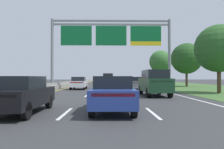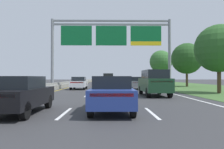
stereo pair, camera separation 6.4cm
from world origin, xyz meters
name	(u,v)px [view 1 (the left image)]	position (x,y,z in m)	size (l,w,h in m)	color
ground_plane	(109,87)	(0.00, 35.00, 0.00)	(220.00, 220.00, 0.00)	#333335
lane_striping	(109,87)	(0.00, 34.54, 0.00)	(11.96, 106.00, 0.01)	white
grass_verge_right	(198,87)	(13.95, 35.00, 0.01)	(14.00, 110.00, 0.02)	#3D602D
median_barrier_concrete	(66,85)	(-6.60, 35.00, 0.35)	(0.60, 110.00, 0.85)	gray
overhead_sign_gantry	(111,39)	(0.30, 28.34, 6.29)	(15.06, 0.42, 8.82)	gray
pickup_truck_gold	(108,80)	(-0.12, 39.39, 1.07)	(2.02, 5.41, 2.20)	#A38438
car_blue_centre_lane_sedan	(112,93)	(0.15, 10.97, 0.82)	(1.87, 4.42, 1.57)	navy
car_darkgreen_right_lane_suv	(154,82)	(3.72, 18.93, 1.10)	(1.99, 4.73, 2.11)	#193D23
car_white_left_lane_sedan	(79,83)	(-3.77, 28.77, 0.82)	(1.90, 4.43, 1.57)	silver
car_black_left_lane_sedan	(20,94)	(-3.77, 10.55, 0.82)	(1.82, 4.40, 1.57)	black
car_grey_right_lane_sedan	(136,83)	(3.49, 28.77, 0.82)	(1.94, 4.45, 1.57)	slate
roadside_tree_near	(219,49)	(10.55, 21.85, 4.27)	(4.57, 4.57, 6.57)	#4C3823
roadside_tree_mid	(187,59)	(12.68, 36.33, 4.56)	(5.01, 5.01, 7.07)	#4C3823
roadside_tree_far	(161,62)	(11.64, 49.65, 5.02)	(5.01, 5.01, 7.53)	#4C3823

